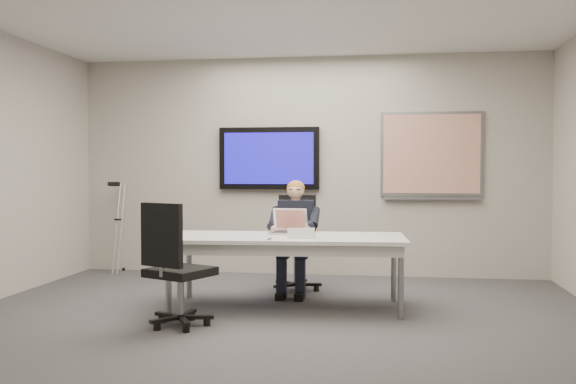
# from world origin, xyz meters

# --- Properties ---
(floor) EXTENTS (6.00, 6.00, 0.02)m
(floor) POSITION_xyz_m (0.00, 0.00, 0.00)
(floor) COLOR #39393B
(floor) RESTS_ON ground
(wall_back) EXTENTS (6.00, 0.02, 2.80)m
(wall_back) POSITION_xyz_m (0.00, 3.00, 1.40)
(wall_back) COLOR #ACA69C
(wall_back) RESTS_ON ground
(wall_front) EXTENTS (6.00, 0.02, 2.80)m
(wall_front) POSITION_xyz_m (0.00, -3.00, 1.40)
(wall_front) COLOR #ACA69C
(wall_front) RESTS_ON ground
(conference_table) EXTENTS (2.35, 1.10, 0.71)m
(conference_table) POSITION_xyz_m (0.03, 0.97, 0.63)
(conference_table) COLOR white
(conference_table) RESTS_ON ground
(tv_display) EXTENTS (1.30, 0.09, 0.80)m
(tv_display) POSITION_xyz_m (-0.50, 2.95, 1.50)
(tv_display) COLOR black
(tv_display) RESTS_ON wall_back
(whiteboard) EXTENTS (1.25, 0.08, 1.10)m
(whiteboard) POSITION_xyz_m (1.55, 2.97, 1.53)
(whiteboard) COLOR gray
(whiteboard) RESTS_ON wall_back
(office_chair_far) EXTENTS (0.55, 0.55, 1.07)m
(office_chair_far) POSITION_xyz_m (0.00, 1.89, 0.33)
(office_chair_far) COLOR black
(office_chair_far) RESTS_ON ground
(office_chair_near) EXTENTS (0.68, 0.68, 1.08)m
(office_chair_near) POSITION_xyz_m (-0.79, 0.06, 0.34)
(office_chair_near) COLOR black
(office_chair_near) RESTS_ON ground
(seated_person) EXTENTS (0.39, 0.66, 1.24)m
(seated_person) POSITION_xyz_m (0.01, 1.65, 0.50)
(seated_person) COLOR #1D2030
(seated_person) RESTS_ON office_chair_far
(crutch) EXTENTS (0.36, 0.65, 1.27)m
(crutch) POSITION_xyz_m (-2.48, 2.78, 0.61)
(crutch) COLOR #AFB1B7
(crutch) RESTS_ON ground
(laptop) EXTENTS (0.38, 0.36, 0.25)m
(laptop) POSITION_xyz_m (0.02, 1.23, 0.77)
(laptop) COLOR silver
(laptop) RESTS_ON conference_table
(name_tent) EXTENTS (0.26, 0.13, 0.10)m
(name_tent) POSITION_xyz_m (0.20, 0.77, 0.76)
(name_tent) COLOR silver
(name_tent) RESTS_ON conference_table
(pen) EXTENTS (0.02, 0.13, 0.01)m
(pen) POSITION_xyz_m (-0.08, 0.63, 0.71)
(pen) COLOR black
(pen) RESTS_ON conference_table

